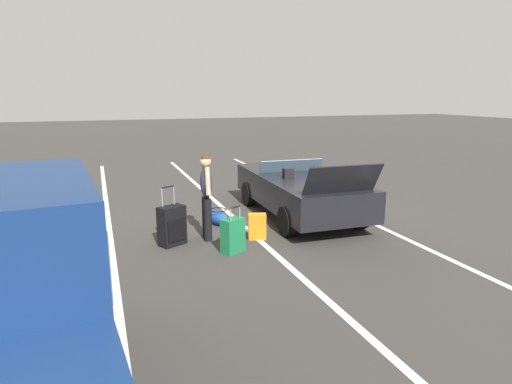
% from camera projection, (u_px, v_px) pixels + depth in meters
% --- Properties ---
extents(ground_plane, '(80.00, 80.00, 0.00)m').
position_uv_depth(ground_plane, '(299.00, 216.00, 10.06)').
color(ground_plane, '#383533').
extents(lot_line_near, '(18.00, 0.12, 0.01)m').
position_uv_depth(lot_line_near, '(345.00, 211.00, 10.47)').
color(lot_line_near, silver).
rests_on(lot_line_near, ground_plane).
extents(lot_line_mid, '(18.00, 0.12, 0.01)m').
position_uv_depth(lot_line_mid, '(239.00, 222.00, 9.57)').
color(lot_line_mid, silver).
rests_on(lot_line_mid, ground_plane).
extents(lot_line_far, '(18.00, 0.12, 0.01)m').
position_uv_depth(lot_line_far, '(110.00, 235.00, 8.67)').
color(lot_line_far, silver).
rests_on(lot_line_far, ground_plane).
extents(convertible_car, '(4.26, 1.94, 1.51)m').
position_uv_depth(convertible_car, '(296.00, 189.00, 10.11)').
color(convertible_car, black).
rests_on(convertible_car, ground_plane).
extents(suitcase_large_black, '(0.46, 0.55, 1.11)m').
position_uv_depth(suitcase_large_black, '(172.00, 226.00, 8.05)').
color(suitcase_large_black, black).
rests_on(suitcase_large_black, ground_plane).
extents(suitcase_medium_bright, '(0.40, 0.47, 0.86)m').
position_uv_depth(suitcase_medium_bright, '(233.00, 235.00, 7.68)').
color(suitcase_medium_bright, '#19723F').
rests_on(suitcase_medium_bright, ground_plane).
extents(suitcase_small_carryon, '(0.30, 0.38, 0.50)m').
position_uv_depth(suitcase_small_carryon, '(257.00, 227.00, 8.41)').
color(suitcase_small_carryon, orange).
rests_on(suitcase_small_carryon, ground_plane).
extents(duffel_bag, '(0.70, 0.48, 0.34)m').
position_uv_depth(duffel_bag, '(218.00, 217.00, 9.34)').
color(duffel_bag, '#1E479E').
rests_on(duffel_bag, ground_plane).
extents(traveler_person, '(0.61, 0.24, 1.65)m').
position_uv_depth(traveler_person, '(206.00, 192.00, 8.25)').
color(traveler_person, black).
rests_on(traveler_person, ground_plane).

